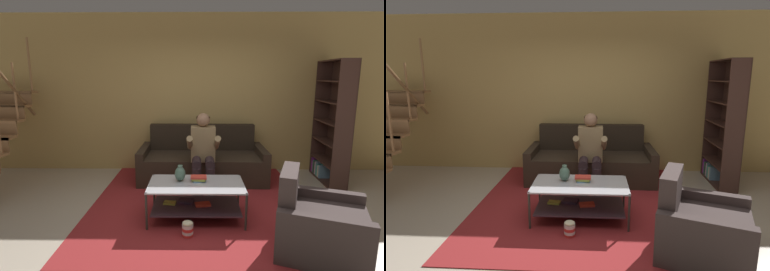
{
  "view_description": "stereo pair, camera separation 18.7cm",
  "coord_description": "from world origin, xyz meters",
  "views": [
    {
      "loc": [
        -0.01,
        -3.22,
        1.78
      ],
      "look_at": [
        -0.07,
        0.89,
        0.97
      ],
      "focal_mm": 28.0,
      "sensor_mm": 36.0,
      "label": 1
    },
    {
      "loc": [
        0.18,
        -3.21,
        1.78
      ],
      "look_at": [
        -0.07,
        0.89,
        0.97
      ],
      "focal_mm": 28.0,
      "sensor_mm": 36.0,
      "label": 2
    }
  ],
  "objects": [
    {
      "name": "vase",
      "position": [
        -0.21,
        0.43,
        0.56
      ],
      "size": [
        0.14,
        0.14,
        0.21
      ],
      "color": "#4B6C59",
      "rests_on": "coffee_table"
    },
    {
      "name": "coffee_table",
      "position": [
        -0.01,
        0.34,
        0.31
      ],
      "size": [
        1.19,
        0.68,
        0.47
      ],
      "color": "#B6B5BD",
      "rests_on": "ground"
    },
    {
      "name": "back_partition",
      "position": [
        0.0,
        2.46,
        1.45
      ],
      "size": [
        8.4,
        0.12,
        2.9
      ],
      "primitive_type": "cube",
      "color": "tan",
      "rests_on": "ground"
    },
    {
      "name": "area_rug",
      "position": [
        0.05,
        0.96,
        0.01
      ],
      "size": [
        3.01,
        3.44,
        0.01
      ],
      "color": "maroon",
      "rests_on": "ground"
    },
    {
      "name": "popcorn_tub",
      "position": [
        -0.1,
        -0.12,
        0.09
      ],
      "size": [
        0.13,
        0.13,
        0.18
      ],
      "color": "red",
      "rests_on": "ground"
    },
    {
      "name": "person_seated_center",
      "position": [
        0.1,
        1.27,
        0.67
      ],
      "size": [
        0.5,
        0.58,
        1.22
      ],
      "color": "#2F2124",
      "rests_on": "ground"
    },
    {
      "name": "armchair",
      "position": [
        1.24,
        -0.38,
        0.28
      ],
      "size": [
        1.08,
        1.07,
        0.85
      ],
      "color": "#3F3231",
      "rests_on": "ground"
    },
    {
      "name": "ground",
      "position": [
        0.0,
        0.0,
        0.0
      ],
      "size": [
        16.8,
        16.8,
        0.0
      ],
      "primitive_type": "plane",
      "color": "#BBAD99"
    },
    {
      "name": "couch",
      "position": [
        0.1,
        1.84,
        0.3
      ],
      "size": [
        2.15,
        0.95,
        0.92
      ],
      "color": "#30251B",
      "rests_on": "ground"
    },
    {
      "name": "book_stack",
      "position": [
        0.03,
        0.43,
        0.5
      ],
      "size": [
        0.2,
        0.18,
        0.07
      ],
      "color": "#6A9CB9",
      "rests_on": "coffee_table"
    },
    {
      "name": "bookshelf",
      "position": [
        2.32,
        1.82,
        0.89
      ],
      "size": [
        0.34,
        1.01,
        2.04
      ],
      "color": "#442922",
      "rests_on": "ground"
    }
  ]
}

